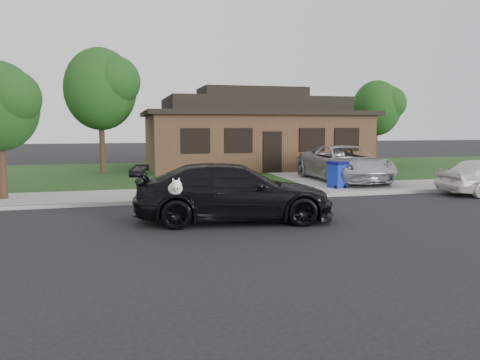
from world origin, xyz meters
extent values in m
plane|color=black|center=(0.00, 0.00, 0.00)|extent=(120.00, 120.00, 0.00)
cube|color=gray|center=(0.00, 5.00, 0.06)|extent=(60.00, 3.00, 0.12)
cube|color=gray|center=(0.00, 3.50, 0.06)|extent=(60.00, 0.12, 0.12)
cube|color=#193814|center=(0.00, 13.00, 0.07)|extent=(60.00, 13.00, 0.13)
cube|color=gray|center=(6.00, 10.00, 0.07)|extent=(4.50, 13.00, 0.14)
imported|color=black|center=(-0.69, 0.19, 0.78)|extent=(5.62, 2.89, 1.56)
ellipsoid|color=white|center=(-2.38, -0.80, 1.07)|extent=(0.34, 0.40, 0.30)
sphere|color=white|center=(-2.38, -1.03, 1.17)|extent=(0.26, 0.26, 0.26)
cube|color=white|center=(-2.38, -1.15, 1.12)|extent=(0.09, 0.12, 0.08)
sphere|color=black|center=(-2.38, -1.21, 1.12)|extent=(0.04, 0.04, 0.04)
cone|color=white|center=(-2.45, -0.98, 1.30)|extent=(0.11, 0.11, 0.14)
cone|color=white|center=(-2.31, -0.98, 1.30)|extent=(0.11, 0.11, 0.14)
imported|color=#B6B8BE|center=(5.91, 6.75, 0.92)|extent=(2.65, 5.66, 1.57)
cube|color=#0E25A0|center=(4.65, 4.80, 0.60)|extent=(0.74, 0.74, 0.95)
cube|color=#06064D|center=(4.65, 4.80, 1.12)|extent=(0.81, 0.81, 0.11)
cylinder|color=black|center=(4.44, 4.51, 0.19)|extent=(0.10, 0.16, 0.15)
cylinder|color=black|center=(4.87, 4.51, 0.19)|extent=(0.10, 0.16, 0.15)
cube|color=#422B1C|center=(4.00, 15.00, 1.63)|extent=(12.00, 8.00, 3.00)
cube|color=black|center=(4.00, 15.00, 3.25)|extent=(12.60, 8.60, 0.25)
cube|color=black|center=(4.00, 15.00, 3.78)|extent=(10.00, 6.50, 0.80)
cube|color=black|center=(4.00, 15.00, 4.48)|extent=(6.00, 3.50, 0.60)
cube|color=black|center=(4.00, 10.97, 1.23)|extent=(1.00, 0.06, 2.10)
cube|color=black|center=(0.00, 10.97, 1.83)|extent=(1.30, 0.05, 1.10)
cube|color=black|center=(2.20, 10.97, 1.83)|extent=(1.30, 0.05, 1.10)
cube|color=black|center=(6.20, 10.97, 1.83)|extent=(1.30, 0.05, 1.10)
cube|color=black|center=(8.20, 10.97, 1.83)|extent=(1.30, 0.05, 1.10)
cylinder|color=#332114|center=(-4.50, 13.00, 1.37)|extent=(0.28, 0.28, 2.48)
ellipsoid|color=#143811|center=(-4.50, 13.00, 4.41)|extent=(3.60, 3.60, 4.14)
sphere|color=#26591E|center=(-3.78, 12.46, 4.77)|extent=(2.52, 2.52, 2.52)
cylinder|color=#332114|center=(12.00, 14.50, 1.14)|extent=(0.28, 0.28, 2.03)
ellipsoid|color=#143811|center=(12.00, 14.50, 3.65)|extent=(3.00, 3.00, 3.45)
sphere|color=#26591E|center=(12.60, 14.05, 3.95)|extent=(2.10, 2.10, 2.10)
cylinder|color=#332114|center=(-7.50, 5.20, 1.02)|extent=(0.28, 0.28, 1.80)
sphere|color=#26591E|center=(-6.98, 4.81, 3.48)|extent=(1.82, 1.82, 1.82)
camera|label=1|loc=(-3.66, -11.98, 2.58)|focal=35.00mm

